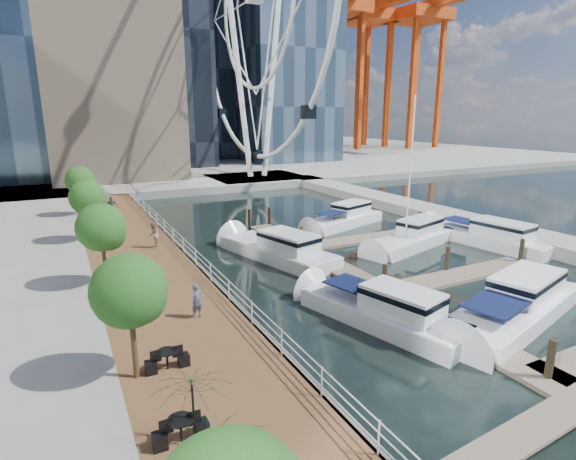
% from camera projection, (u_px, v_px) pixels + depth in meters
% --- Properties ---
extents(ground, '(520.00, 520.00, 0.00)m').
position_uv_depth(ground, '(452.00, 376.00, 17.93)').
color(ground, black).
rests_on(ground, ground).
extents(boardwalk, '(6.00, 60.00, 1.00)m').
position_uv_depth(boardwalk, '(149.00, 281.00, 26.76)').
color(boardwalk, brown).
rests_on(boardwalk, ground).
extents(seawall, '(0.25, 60.00, 1.00)m').
position_uv_depth(seawall, '(198.00, 273.00, 28.09)').
color(seawall, '#595954').
rests_on(seawall, ground).
extents(land_far, '(200.00, 114.00, 1.00)m').
position_uv_depth(land_far, '(119.00, 157.00, 105.75)').
color(land_far, gray).
rests_on(land_far, ground).
extents(breakwater, '(4.00, 60.00, 1.00)m').
position_uv_depth(breakwater, '(444.00, 216.00, 43.87)').
color(breakwater, gray).
rests_on(breakwater, ground).
extents(pier, '(14.00, 12.00, 1.00)m').
position_uv_depth(pier, '(258.00, 180.00, 68.82)').
color(pier, gray).
rests_on(pier, ground).
extents(railing, '(0.10, 60.00, 1.05)m').
position_uv_depth(railing, '(196.00, 258.00, 27.79)').
color(railing, white).
rests_on(railing, boardwalk).
extents(floating_docks, '(16.00, 34.00, 2.60)m').
position_uv_depth(floating_docks, '(424.00, 264.00, 29.92)').
color(floating_docks, '#6D6051').
rests_on(floating_docks, ground).
extents(port_cranes, '(40.00, 52.00, 38.00)m').
position_uv_depth(port_cranes, '(371.00, 78.00, 125.30)').
color(port_cranes, '#D84C14').
rests_on(port_cranes, ground).
extents(street_trees, '(2.60, 42.60, 4.60)m').
position_uv_depth(street_trees, '(101.00, 228.00, 23.90)').
color(street_trees, '#3F2B1C').
rests_on(street_trees, ground).
extents(yacht_foreground, '(12.08, 6.08, 2.15)m').
position_uv_depth(yacht_foreground, '(513.00, 319.00, 22.92)').
color(yacht_foreground, white).
rests_on(yacht_foreground, ground).
extents(pedestrian_near, '(0.69, 0.56, 1.64)m').
position_uv_depth(pedestrian_near, '(197.00, 301.00, 20.61)').
color(pedestrian_near, '#4A5162').
rests_on(pedestrian_near, boardwalk).
extents(pedestrian_mid, '(0.90, 1.04, 1.85)m').
position_uv_depth(pedestrian_mid, '(154.00, 235.00, 31.45)').
color(pedestrian_mid, gray).
rests_on(pedestrian_mid, boardwalk).
extents(pedestrian_far, '(1.06, 0.50, 1.77)m').
position_uv_depth(pedestrian_far, '(112.00, 206.00, 41.74)').
color(pedestrian_far, '#2D3338').
rests_on(pedestrian_far, boardwalk).
extents(moored_yachts, '(21.70, 37.71, 11.50)m').
position_uv_depth(moored_yachts, '(414.00, 258.00, 32.57)').
color(moored_yachts, silver).
rests_on(moored_yachts, ground).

